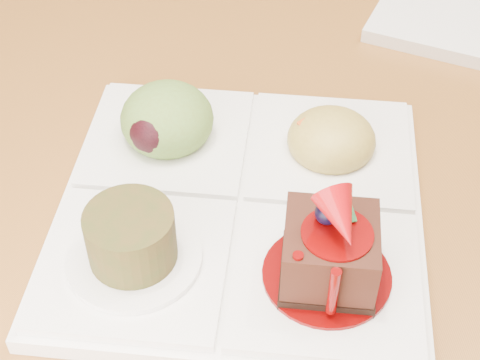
% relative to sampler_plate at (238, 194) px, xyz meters
% --- Properties ---
extents(sampler_plate, '(0.30, 0.30, 0.09)m').
position_rel_sampler_plate_xyz_m(sampler_plate, '(0.00, 0.00, 0.00)').
color(sampler_plate, white).
rests_on(sampler_plate, dining_table).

